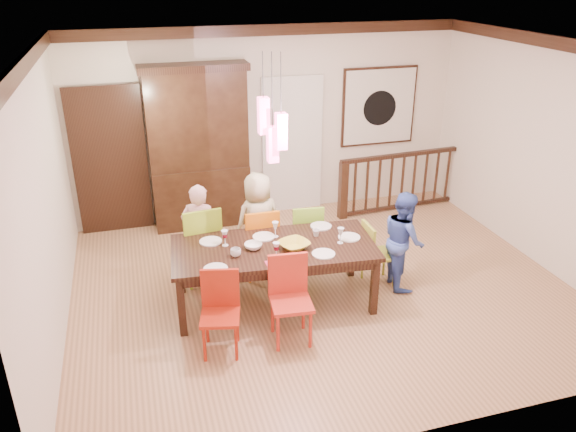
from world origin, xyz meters
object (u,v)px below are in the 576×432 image
object	(u,v)px
china_hutch	(199,148)
person_far_mid	(258,222)
dining_table	(274,252)
person_end_right	(403,240)
person_far_left	(200,233)
chair_far_left	(200,237)
chair_end_right	(380,249)
balustrade	(402,180)

from	to	relation	value
china_hutch	person_far_mid	bearing A→B (deg)	-72.29
dining_table	person_far_mid	world-z (taller)	person_far_mid
person_end_right	person_far_left	bearing A→B (deg)	77.45
chair_far_left	person_far_left	world-z (taller)	person_far_left
person_far_left	china_hutch	bearing A→B (deg)	-76.46
chair_end_right	person_far_mid	bearing A→B (deg)	59.24
chair_end_right	person_end_right	world-z (taller)	person_end_right
chair_end_right	china_hutch	distance (m)	3.12
person_end_right	person_far_mid	bearing A→B (deg)	67.42
person_end_right	balustrade	bearing A→B (deg)	-19.79
person_far_mid	balustrade	bearing A→B (deg)	-168.70
dining_table	china_hutch	distance (m)	2.58
balustrade	person_far_mid	xyz separation A→B (m)	(-2.68, -1.25, 0.16)
chair_far_left	person_far_mid	distance (m)	0.78
person_far_left	dining_table	bearing A→B (deg)	154.09
chair_end_right	china_hutch	world-z (taller)	china_hutch
dining_table	balustrade	bearing A→B (deg)	43.39
dining_table	balustrade	world-z (taller)	balustrade
chair_far_left	person_far_mid	xyz separation A→B (m)	(0.77, 0.10, 0.07)
chair_far_left	chair_end_right	bearing A→B (deg)	155.25
china_hutch	chair_far_left	bearing A→B (deg)	-98.80
dining_table	balustrade	xyz separation A→B (m)	(2.71, 2.13, -0.17)
person_far_left	person_far_mid	bearing A→B (deg)	-152.58
balustrade	person_end_right	size ratio (longest dim) A/B	1.82
dining_table	chair_end_right	bearing A→B (deg)	8.48
dining_table	person_end_right	world-z (taller)	person_end_right
balustrade	person_far_mid	distance (m)	2.97
person_far_left	person_far_mid	xyz separation A→B (m)	(0.76, 0.07, 0.02)
balustrade	person_far_mid	bearing A→B (deg)	-158.91
person_end_right	dining_table	bearing A→B (deg)	96.00
chair_far_left	china_hutch	distance (m)	1.82
chair_far_left	balustrade	bearing A→B (deg)	-165.03
chair_far_left	china_hutch	size ratio (longest dim) A/B	0.43
person_far_left	balustrade	bearing A→B (deg)	-137.00
person_far_left	person_end_right	size ratio (longest dim) A/B	1.04
chair_end_right	person_far_left	world-z (taller)	person_far_left
chair_end_right	person_end_right	bearing A→B (deg)	-111.77
dining_table	person_end_right	size ratio (longest dim) A/B	1.95
china_hutch	person_far_mid	distance (m)	1.77
chair_far_left	china_hutch	bearing A→B (deg)	-105.13
dining_table	person_end_right	xyz separation A→B (m)	(1.63, -0.03, -0.06)
person_far_mid	person_far_left	bearing A→B (deg)	-8.23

